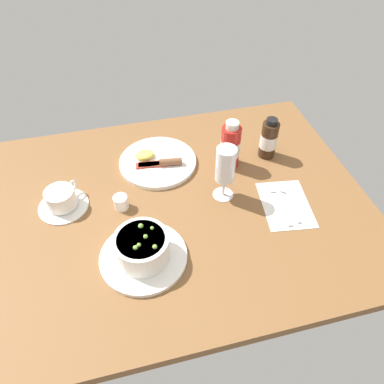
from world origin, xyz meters
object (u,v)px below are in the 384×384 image
(wine_glass, at_px, (226,167))
(sauce_bottle_red, at_px, (230,146))
(coffee_cup, at_px, (62,200))
(breakfast_plate, at_px, (157,162))
(creamer_jug, at_px, (121,202))
(sauce_bottle_brown, at_px, (269,139))
(porridge_bowl, at_px, (142,249))
(cutlery_setting, at_px, (285,203))

(wine_glass, height_order, sauce_bottle_red, wine_glass)
(wine_glass, xyz_separation_m, sauce_bottle_red, (0.06, 0.13, -0.04))
(coffee_cup, xyz_separation_m, breakfast_plate, (0.29, 0.12, -0.02))
(creamer_jug, height_order, breakfast_plate, creamer_jug)
(coffee_cup, relative_size, wine_glass, 0.82)
(creamer_jug, xyz_separation_m, sauce_bottle_red, (0.35, 0.10, 0.05))
(coffee_cup, height_order, breakfast_plate, coffee_cup)
(wine_glass, bearing_deg, sauce_bottle_brown, 36.50)
(porridge_bowl, distance_m, coffee_cup, 0.30)
(cutlery_setting, relative_size, breakfast_plate, 0.83)
(sauce_bottle_red, distance_m, sauce_bottle_brown, 0.13)
(wine_glass, bearing_deg, creamer_jug, 175.34)
(coffee_cup, xyz_separation_m, sauce_bottle_red, (0.51, 0.06, 0.04))
(cutlery_setting, bearing_deg, breakfast_plate, 141.56)
(sauce_bottle_brown, bearing_deg, coffee_cup, -173.38)
(coffee_cup, relative_size, sauce_bottle_red, 0.88)
(sauce_bottle_red, relative_size, breakfast_plate, 0.65)
(coffee_cup, bearing_deg, porridge_bowl, -49.70)
(sauce_bottle_brown, distance_m, breakfast_plate, 0.36)
(creamer_jug, distance_m, wine_glass, 0.31)
(wine_glass, height_order, breakfast_plate, wine_glass)
(porridge_bowl, bearing_deg, creamer_jug, 100.25)
(breakfast_plate, bearing_deg, creamer_jug, -129.21)
(porridge_bowl, height_order, wine_glass, wine_glass)
(creamer_jug, bearing_deg, sauce_bottle_red, 16.54)
(breakfast_plate, bearing_deg, porridge_bowl, -105.56)
(coffee_cup, distance_m, breakfast_plate, 0.31)
(porridge_bowl, height_order, creamer_jug, porridge_bowl)
(cutlery_setting, xyz_separation_m, wine_glass, (-0.16, 0.08, 0.11))
(wine_glass, relative_size, breakfast_plate, 0.70)
(coffee_cup, xyz_separation_m, creamer_jug, (0.16, -0.04, -0.01))
(sauce_bottle_brown, bearing_deg, cutlery_setting, -97.36)
(wine_glass, distance_m, sauce_bottle_brown, 0.24)
(coffee_cup, height_order, sauce_bottle_brown, sauce_bottle_brown)
(cutlery_setting, xyz_separation_m, creamer_jug, (-0.46, 0.10, 0.02))
(creamer_jug, distance_m, sauce_bottle_brown, 0.50)
(sauce_bottle_red, bearing_deg, breakfast_plate, 166.09)
(sauce_bottle_red, bearing_deg, porridge_bowl, -137.56)
(creamer_jug, bearing_deg, porridge_bowl, -79.75)
(cutlery_setting, bearing_deg, creamer_jug, 167.72)
(cutlery_setting, distance_m, creamer_jug, 0.47)
(breakfast_plate, bearing_deg, sauce_bottle_brown, -6.76)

